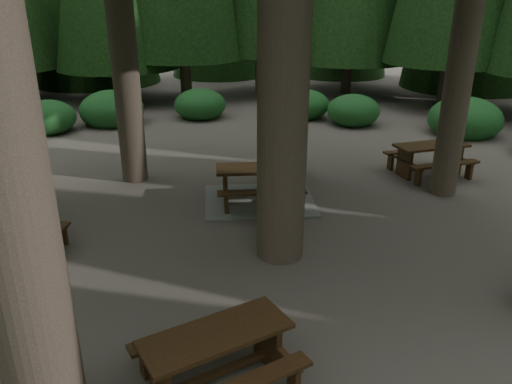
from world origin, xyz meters
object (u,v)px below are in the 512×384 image
object	(u,v)px
picnic_table_b	(16,236)
picnic_table_c	(259,190)
picnic_table_e	(217,350)
picnic_table_d	(430,154)

from	to	relation	value
picnic_table_b	picnic_table_c	xyz separation A→B (m)	(4.87, 1.33, -0.15)
picnic_table_c	picnic_table_e	size ratio (longest dim) A/B	1.34
picnic_table_b	picnic_table_d	world-z (taller)	picnic_table_d
picnic_table_c	picnic_table_d	distance (m)	4.84
picnic_table_b	picnic_table_c	distance (m)	5.05
picnic_table_c	picnic_table_e	world-z (taller)	picnic_table_c
picnic_table_c	picnic_table_d	size ratio (longest dim) A/B	1.45
picnic_table_c	picnic_table_d	xyz separation A→B (m)	(4.80, 0.56, 0.25)
picnic_table_c	picnic_table_d	bearing A→B (deg)	17.60
picnic_table_d	picnic_table_c	bearing A→B (deg)	-175.03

